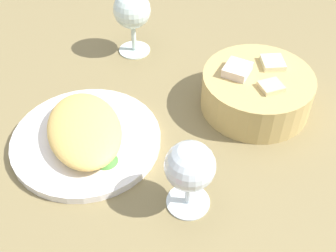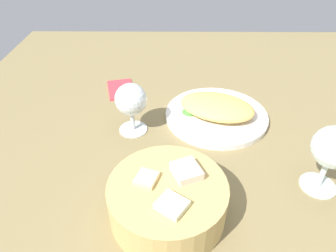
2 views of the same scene
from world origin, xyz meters
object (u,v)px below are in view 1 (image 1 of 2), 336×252
object	(u,v)px
wine_glass_near	(190,169)
bread_basket	(256,91)
wine_glass_far	(132,13)
plate	(86,140)

from	to	relation	value
wine_glass_near	bread_basket	bearing A→B (deg)	109.46
bread_basket	wine_glass_far	size ratio (longest dim) A/B	1.46
bread_basket	wine_glass_far	xyz separation A→B (cm)	(-28.38, -6.43, 5.43)
bread_basket	wine_glass_far	distance (cm)	29.60
plate	bread_basket	world-z (taller)	bread_basket
plate	bread_basket	xyz separation A→B (cm)	(11.74, 28.85, 2.99)
plate	wine_glass_near	bearing A→B (deg)	14.32
wine_glass_near	wine_glass_far	distance (cm)	40.64
plate	bread_basket	bearing A→B (deg)	67.86
plate	wine_glass_far	size ratio (longest dim) A/B	1.86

